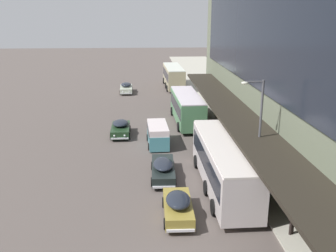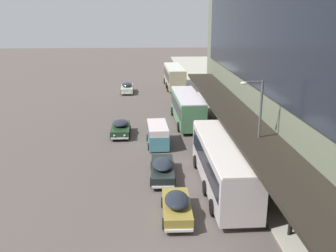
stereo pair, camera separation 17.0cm
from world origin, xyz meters
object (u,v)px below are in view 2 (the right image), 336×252
Objects in this scene: vw_van at (158,133)px; pedestrian_at_kerb at (291,217)px; transit_bus_kerbside_far at (174,76)px; sedan_trailing_mid at (162,169)px; sedan_lead_near at (127,88)px; transit_bus_kerbside_rear at (187,107)px; street_lamp at (257,128)px; transit_bus_kerbside_front at (223,163)px; sedan_second_mid at (121,128)px; sedan_oncoming_front at (177,206)px.

vw_van is 16.66m from pedestrian_at_kerb.
transit_bus_kerbside_far is 2.18× the size of sedan_trailing_mid.
transit_bus_kerbside_far is 27.86m from vw_van.
transit_bus_kerbside_far is 8.50m from sedan_lead_near.
transit_bus_kerbside_far is at bearing 94.10° from pedestrian_at_kerb.
sedan_lead_near is at bearing 99.33° from vw_van.
pedestrian_at_kerb is at bearing -81.80° from transit_bus_kerbside_rear.
street_lamp is at bearing -21.03° from sedan_trailing_mid.
transit_bus_kerbside_far is 37.40m from street_lamp.
sedan_trailing_mid is (-3.34, -14.22, -1.13)m from transit_bus_kerbside_rear.
vw_van is (-0.12, 7.27, 0.38)m from sedan_trailing_mid.
transit_bus_kerbside_far is at bearing 90.82° from transit_bus_kerbside_front.
transit_bus_kerbside_far is 5.82× the size of pedestrian_at_kerb.
sedan_trailing_mid is at bearing -70.18° from sedan_second_mid.
transit_bus_kerbside_front is at bearing 171.71° from street_lamp.
transit_bus_kerbside_rear is at bearing -90.36° from transit_bus_kerbside_far.
transit_bus_kerbside_rear is at bearing 98.20° from pedestrian_at_kerb.
transit_bus_kerbside_front reaches higher than sedan_lead_near.
transit_bus_kerbside_rear is 2.02× the size of sedan_trailing_mid.
vw_van is at bearing 93.16° from sedan_oncoming_front.
sedan_oncoming_front is 0.92× the size of vw_van.
transit_bus_kerbside_rear is 8.15m from sedan_second_mid.
transit_bus_kerbside_front reaches higher than sedan_trailing_mid.
pedestrian_at_kerb is at bearing -85.90° from transit_bus_kerbside_far.
street_lamp reaches higher than sedan_lead_near.
vw_van is at bearing 113.60° from pedestrian_at_kerb.
transit_bus_kerbside_far is at bearing 82.59° from vw_van.
transit_bus_kerbside_rear is at bearing 99.42° from street_lamp.
transit_bus_kerbside_rear reaches higher than sedan_trailing_mid.
transit_bus_kerbside_far is 2.53× the size of sedan_second_mid.
vw_van is (-0.71, 12.93, 0.34)m from sedan_oncoming_front.
street_lamp is (10.12, -33.42, 3.70)m from sedan_lead_near.
transit_bus_kerbside_front is 34.09m from sedan_lead_near.
transit_bus_kerbside_rear is at bearing 82.13° from sedan_oncoming_front.
transit_bus_kerbside_far is at bearing 94.03° from street_lamp.
vw_van is 0.62× the size of street_lamp.
transit_bus_kerbside_rear is 0.92× the size of transit_bus_kerbside_far.
sedan_lead_near is at bearing -153.13° from transit_bus_kerbside_far.
transit_bus_kerbside_rear is at bearing 63.52° from vw_van.
vw_van is at bearing 122.89° from street_lamp.
transit_bus_kerbside_far reaches higher than sedan_oncoming_front.
transit_bus_kerbside_front is 10.21m from vw_van.
sedan_second_mid is at bearing -150.50° from transit_bus_kerbside_rear.
sedan_oncoming_front is at bearing -84.05° from sedan_trailing_mid.
sedan_second_mid is 10.89m from sedan_trailing_mid.
street_lamp is (9.78, -12.59, 3.71)m from sedan_second_mid.
transit_bus_kerbside_far is 1.45× the size of street_lamp.
sedan_trailing_mid is 7.52m from street_lamp.
street_lamp reaches higher than sedan_trailing_mid.
sedan_second_mid is 0.86× the size of sedan_trailing_mid.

